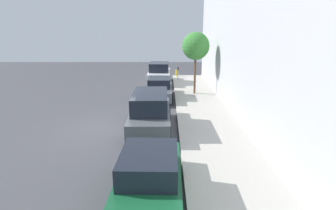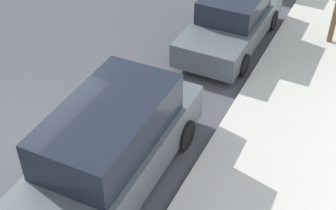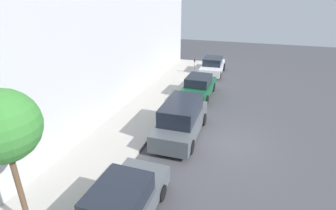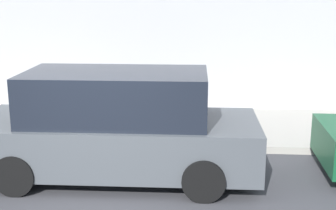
{
  "view_description": "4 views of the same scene",
  "coord_description": "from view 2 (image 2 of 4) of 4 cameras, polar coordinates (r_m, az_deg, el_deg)",
  "views": [
    {
      "loc": [
        2.98,
        -12.54,
        4.79
      ],
      "look_at": [
        3.03,
        0.89,
        1.0
      ],
      "focal_mm": 28.0,
      "sensor_mm": 36.0,
      "label": 1
    },
    {
      "loc": [
        6.06,
        -5.63,
        7.24
      ],
      "look_at": [
        2.58,
        1.44,
        1.0
      ],
      "focal_mm": 50.0,
      "sensor_mm": 36.0,
      "label": 2
    },
    {
      "loc": [
        -1.08,
        11.69,
        6.99
      ],
      "look_at": [
        3.29,
        -1.5,
        1.0
      ],
      "focal_mm": 28.0,
      "sensor_mm": 36.0,
      "label": 3
    },
    {
      "loc": [
        -5.64,
        -1.58,
        3.23
      ],
      "look_at": [
        3.45,
        -0.91,
        1.0
      ],
      "focal_mm": 50.0,
      "sensor_mm": 36.0,
      "label": 4
    }
  ],
  "objects": [
    {
      "name": "ground_plane",
      "position": [
        10.99,
        -15.62,
        -4.61
      ],
      "size": [
        60.0,
        60.0,
        0.0
      ],
      "primitive_type": "plane",
      "color": "#424247"
    },
    {
      "name": "parked_minivan_third",
      "position": [
        9.27,
        -6.91,
        -4.96
      ],
      "size": [
        2.02,
        4.93,
        1.9
      ],
      "color": "#4C5156",
      "rests_on": "ground_plane"
    },
    {
      "name": "parked_sedan_fourth",
      "position": [
        13.93,
        7.8,
        10.11
      ],
      "size": [
        1.92,
        4.51,
        1.54
      ],
      "color": "#4C5156",
      "rests_on": "ground_plane"
    }
  ]
}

